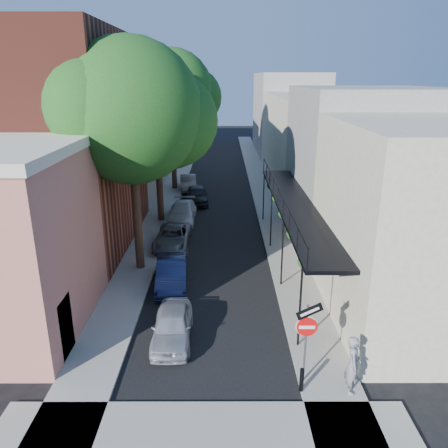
{
  "coord_description": "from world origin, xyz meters",
  "views": [
    {
      "loc": [
        0.54,
        -10.91,
        9.57
      ],
      "look_at": [
        0.57,
        9.07,
        2.8
      ],
      "focal_mm": 35.0,
      "sensor_mm": 36.0,
      "label": 1
    }
  ],
  "objects_px": {
    "oak_mid": "(163,117)",
    "parked_car_e": "(197,195)",
    "parked_car_b": "(172,273)",
    "oak_near": "(141,114)",
    "parked_car_d": "(182,212)",
    "pedestrian": "(353,364)",
    "parked_car_c": "(173,237)",
    "parked_car_f": "(188,183)",
    "parked_car_a": "(172,326)",
    "oak_far": "(177,93)",
    "bollard": "(302,380)",
    "sign_post": "(307,330)"
  },
  "relations": [
    {
      "from": "oak_near",
      "to": "parked_car_a",
      "type": "relative_size",
      "value": 3.15
    },
    {
      "from": "parked_car_c",
      "to": "parked_car_e",
      "type": "xyz_separation_m",
      "value": [
        0.9,
        9.37,
        0.09
      ]
    },
    {
      "from": "bollard",
      "to": "oak_mid",
      "type": "height_order",
      "value": "oak_mid"
    },
    {
      "from": "oak_near",
      "to": "parked_car_f",
      "type": "xyz_separation_m",
      "value": [
        0.8,
        16.5,
        -7.23
      ]
    },
    {
      "from": "oak_near",
      "to": "oak_mid",
      "type": "height_order",
      "value": "oak_near"
    },
    {
      "from": "oak_near",
      "to": "parked_car_a",
      "type": "xyz_separation_m",
      "value": [
        1.97,
        -6.76,
        -7.26
      ]
    },
    {
      "from": "oak_near",
      "to": "parked_car_a",
      "type": "distance_m",
      "value": 10.11
    },
    {
      "from": "parked_car_b",
      "to": "oak_mid",
      "type": "bearing_deg",
      "value": 93.84
    },
    {
      "from": "sign_post",
      "to": "oak_mid",
      "type": "bearing_deg",
      "value": 110.86
    },
    {
      "from": "bollard",
      "to": "parked_car_d",
      "type": "distance_m",
      "value": 18.26
    },
    {
      "from": "parked_car_d",
      "to": "parked_car_e",
      "type": "bearing_deg",
      "value": 80.78
    },
    {
      "from": "parked_car_c",
      "to": "parked_car_f",
      "type": "xyz_separation_m",
      "value": [
        -0.13,
        13.63,
        0.06
      ]
    },
    {
      "from": "parked_car_a",
      "to": "parked_car_b",
      "type": "bearing_deg",
      "value": 95.52
    },
    {
      "from": "oak_far",
      "to": "parked_car_a",
      "type": "relative_size",
      "value": 3.29
    },
    {
      "from": "parked_car_c",
      "to": "pedestrian",
      "type": "xyz_separation_m",
      "value": [
        7.0,
        -12.63,
        0.5
      ]
    },
    {
      "from": "bollard",
      "to": "parked_car_b",
      "type": "relative_size",
      "value": 0.2
    },
    {
      "from": "oak_mid",
      "to": "parked_car_e",
      "type": "relative_size",
      "value": 2.55
    },
    {
      "from": "sign_post",
      "to": "parked_car_f",
      "type": "bearing_deg",
      "value": 102.52
    },
    {
      "from": "parked_car_a",
      "to": "parked_car_e",
      "type": "relative_size",
      "value": 0.9
    },
    {
      "from": "oak_near",
      "to": "pedestrian",
      "type": "height_order",
      "value": "oak_near"
    },
    {
      "from": "oak_mid",
      "to": "oak_far",
      "type": "height_order",
      "value": "oak_far"
    },
    {
      "from": "parked_car_d",
      "to": "pedestrian",
      "type": "height_order",
      "value": "pedestrian"
    },
    {
      "from": "parked_car_b",
      "to": "parked_car_c",
      "type": "bearing_deg",
      "value": 91.26
    },
    {
      "from": "oak_near",
      "to": "parked_car_f",
      "type": "relative_size",
      "value": 2.91
    },
    {
      "from": "oak_mid",
      "to": "parked_car_e",
      "type": "height_order",
      "value": "oak_mid"
    },
    {
      "from": "parked_car_c",
      "to": "parked_car_e",
      "type": "bearing_deg",
      "value": 86.18
    },
    {
      "from": "oak_far",
      "to": "oak_mid",
      "type": "bearing_deg",
      "value": -90.41
    },
    {
      "from": "parked_car_e",
      "to": "parked_car_d",
      "type": "bearing_deg",
      "value": -105.73
    },
    {
      "from": "parked_car_d",
      "to": "pedestrian",
      "type": "xyz_separation_m",
      "value": [
        6.87,
        -17.47,
        0.45
      ]
    },
    {
      "from": "sign_post",
      "to": "parked_car_b",
      "type": "distance_m",
      "value": 8.88
    },
    {
      "from": "parked_car_e",
      "to": "parked_car_f",
      "type": "distance_m",
      "value": 4.39
    },
    {
      "from": "oak_near",
      "to": "parked_car_b",
      "type": "bearing_deg",
      "value": -56.38
    },
    {
      "from": "parked_car_b",
      "to": "parked_car_f",
      "type": "relative_size",
      "value": 1.02
    },
    {
      "from": "parked_car_d",
      "to": "parked_car_e",
      "type": "relative_size",
      "value": 1.11
    },
    {
      "from": "oak_near",
      "to": "oak_mid",
      "type": "bearing_deg",
      "value": 90.37
    },
    {
      "from": "oak_far",
      "to": "parked_car_f",
      "type": "relative_size",
      "value": 3.03
    },
    {
      "from": "sign_post",
      "to": "parked_car_e",
      "type": "distance_m",
      "value": 22.07
    },
    {
      "from": "parked_car_b",
      "to": "parked_car_e",
      "type": "xyz_separation_m",
      "value": [
        0.4,
        14.38,
        0.02
      ]
    },
    {
      "from": "bollard",
      "to": "parked_car_e",
      "type": "bearing_deg",
      "value": 101.67
    },
    {
      "from": "oak_near",
      "to": "pedestrian",
      "type": "bearing_deg",
      "value": -50.91
    },
    {
      "from": "parked_car_c",
      "to": "parked_car_e",
      "type": "relative_size",
      "value": 1.06
    },
    {
      "from": "oak_near",
      "to": "oak_far",
      "type": "relative_size",
      "value": 0.96
    },
    {
      "from": "parked_car_a",
      "to": "parked_car_b",
      "type": "height_order",
      "value": "parked_car_b"
    },
    {
      "from": "sign_post",
      "to": "parked_car_f",
      "type": "xyz_separation_m",
      "value": [
        -5.73,
        25.79,
        -1.39
      ]
    },
    {
      "from": "oak_near",
      "to": "parked_car_e",
      "type": "relative_size",
      "value": 2.85
    },
    {
      "from": "oak_near",
      "to": "parked_car_b",
      "type": "relative_size",
      "value": 2.86
    },
    {
      "from": "oak_far",
      "to": "parked_car_d",
      "type": "height_order",
      "value": "oak_far"
    },
    {
      "from": "oak_near",
      "to": "pedestrian",
      "type": "distance_m",
      "value": 14.29
    },
    {
      "from": "oak_far",
      "to": "parked_car_d",
      "type": "distance_m",
      "value": 12.06
    },
    {
      "from": "parked_car_b",
      "to": "oak_near",
      "type": "bearing_deg",
      "value": 119.16
    }
  ]
}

